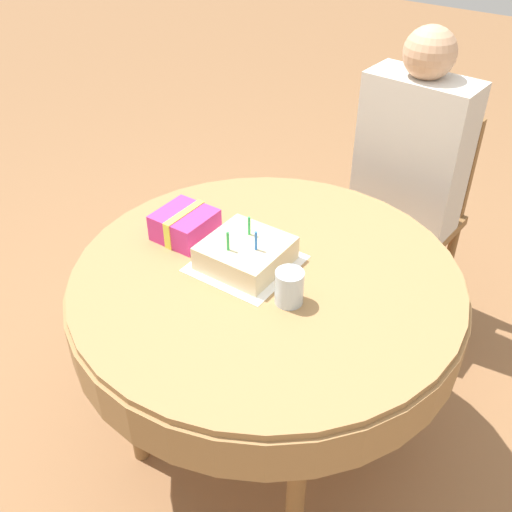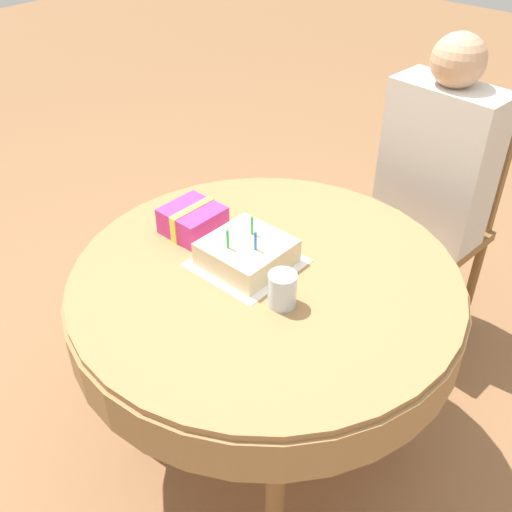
{
  "view_description": "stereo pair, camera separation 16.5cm",
  "coord_description": "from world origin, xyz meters",
  "px_view_note": "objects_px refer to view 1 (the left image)",
  "views": [
    {
      "loc": [
        0.72,
        -1.09,
        1.75
      ],
      "look_at": [
        -0.04,
        -0.0,
        0.77
      ],
      "focal_mm": 42.0,
      "sensor_mm": 36.0,
      "label": 1
    },
    {
      "loc": [
        0.85,
        -0.99,
        1.75
      ],
      "look_at": [
        -0.04,
        -0.0,
        0.77
      ],
      "focal_mm": 42.0,
      "sensor_mm": 36.0,
      "label": 2
    }
  ],
  "objects_px": {
    "person": "(408,166)",
    "birthday_cake": "(245,253)",
    "gift_box": "(185,225)",
    "chair": "(409,211)",
    "drinking_glass": "(289,287)"
  },
  "relations": [
    {
      "from": "gift_box",
      "to": "chair",
      "type": "bearing_deg",
      "value": 67.02
    },
    {
      "from": "chair",
      "to": "birthday_cake",
      "type": "height_order",
      "value": "chair"
    },
    {
      "from": "birthday_cake",
      "to": "drinking_glass",
      "type": "relative_size",
      "value": 2.27
    },
    {
      "from": "birthday_cake",
      "to": "gift_box",
      "type": "relative_size",
      "value": 1.34
    },
    {
      "from": "chair",
      "to": "person",
      "type": "height_order",
      "value": "person"
    },
    {
      "from": "birthday_cake",
      "to": "person",
      "type": "bearing_deg",
      "value": 80.16
    },
    {
      "from": "chair",
      "to": "person",
      "type": "relative_size",
      "value": 0.72
    },
    {
      "from": "person",
      "to": "birthday_cake",
      "type": "relative_size",
      "value": 5.6
    },
    {
      "from": "person",
      "to": "birthday_cake",
      "type": "distance_m",
      "value": 0.83
    },
    {
      "from": "chair",
      "to": "birthday_cake",
      "type": "xyz_separation_m",
      "value": [
        -0.15,
        -0.9,
        0.27
      ]
    },
    {
      "from": "gift_box",
      "to": "birthday_cake",
      "type": "bearing_deg",
      "value": -2.84
    },
    {
      "from": "drinking_glass",
      "to": "gift_box",
      "type": "height_order",
      "value": "drinking_glass"
    },
    {
      "from": "person",
      "to": "gift_box",
      "type": "height_order",
      "value": "person"
    },
    {
      "from": "person",
      "to": "birthday_cake",
      "type": "height_order",
      "value": "person"
    },
    {
      "from": "birthday_cake",
      "to": "gift_box",
      "type": "height_order",
      "value": "birthday_cake"
    }
  ]
}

